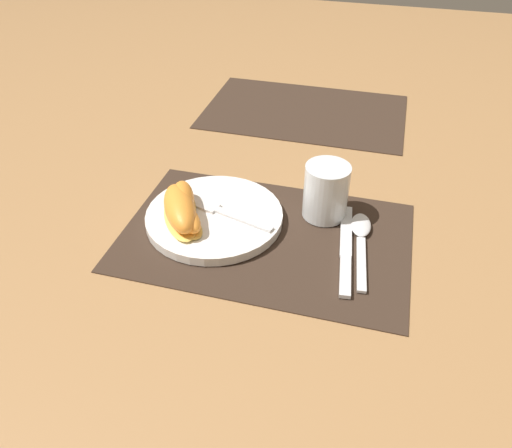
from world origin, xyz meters
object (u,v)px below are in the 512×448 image
at_px(plate, 214,217).
at_px(citrus_wedge_2, 183,216).
at_px(knife, 346,250).
at_px(citrus_wedge_1, 180,210).
at_px(juice_glass, 326,194).
at_px(citrus_wedge_0, 182,204).
at_px(fork, 220,211).
at_px(spoon, 361,235).

height_order(plate, citrus_wedge_2, citrus_wedge_2).
distance_m(knife, citrus_wedge_1, 0.28).
bearing_deg(juice_glass, citrus_wedge_0, -160.02).
bearing_deg(fork, juice_glass, 20.15).
distance_m(spoon, citrus_wedge_2, 0.30).
relative_size(fork, citrus_wedge_1, 1.23).
distance_m(plate, citrus_wedge_1, 0.06).
xyz_separation_m(fork, citrus_wedge_1, (-0.06, -0.04, 0.02)).
height_order(knife, citrus_wedge_1, citrus_wedge_1).
relative_size(knife, fork, 1.26).
height_order(juice_glass, spoon, juice_glass).
distance_m(citrus_wedge_0, citrus_wedge_1, 0.02).
xyz_separation_m(juice_glass, knife, (0.05, -0.09, -0.04)).
relative_size(knife, citrus_wedge_1, 1.56).
bearing_deg(citrus_wedge_0, juice_glass, 19.98).
bearing_deg(citrus_wedge_1, spoon, 10.19).
xyz_separation_m(spoon, fork, (-0.24, -0.02, 0.01)).
distance_m(plate, spoon, 0.25).
distance_m(spoon, citrus_wedge_1, 0.30).
bearing_deg(citrus_wedge_1, citrus_wedge_2, -46.90).
height_order(juice_glass, citrus_wedge_2, juice_glass).
xyz_separation_m(knife, spoon, (0.02, 0.04, 0.00)).
height_order(citrus_wedge_1, citrus_wedge_2, citrus_wedge_1).
bearing_deg(citrus_wedge_2, fork, 43.05).
xyz_separation_m(plate, knife, (0.23, -0.02, -0.01)).
bearing_deg(citrus_wedge_1, knife, 2.09).
relative_size(spoon, citrus_wedge_0, 1.47).
xyz_separation_m(juice_glass, citrus_wedge_1, (-0.23, -0.10, -0.01)).
height_order(knife, fork, fork).
distance_m(plate, citrus_wedge_2, 0.06).
bearing_deg(spoon, fork, -176.28).
xyz_separation_m(spoon, citrus_wedge_0, (-0.30, -0.04, 0.03)).
relative_size(juice_glass, citrus_wedge_1, 0.68).
xyz_separation_m(juice_glass, fork, (-0.17, -0.06, -0.02)).
bearing_deg(juice_glass, plate, -159.25).
relative_size(plate, spoon, 1.24).
distance_m(plate, juice_glass, 0.19).
bearing_deg(knife, citrus_wedge_2, -176.12).
xyz_separation_m(spoon, citrus_wedge_2, (-0.29, -0.06, 0.03)).
height_order(citrus_wedge_0, citrus_wedge_1, citrus_wedge_1).
distance_m(spoon, fork, 0.24).
bearing_deg(spoon, plate, -175.16).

